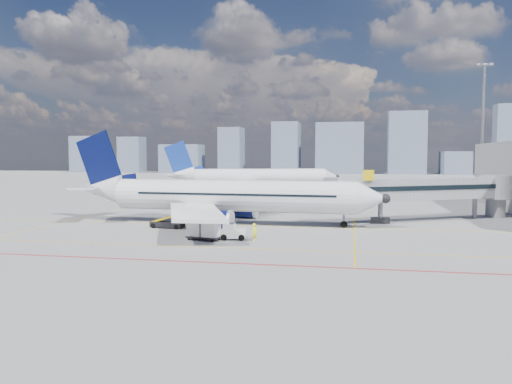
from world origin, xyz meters
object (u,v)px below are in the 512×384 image
main_aircraft (220,196)px  baggage_tug (232,231)px  second_aircraft (253,178)px  belt_loader (168,223)px  ramp_worker (255,232)px  cargo_dolly (204,230)px

main_aircraft → baggage_tug: size_ratio=15.83×
second_aircraft → belt_loader: bearing=-107.2°
baggage_tug → belt_loader: bearing=141.1°
main_aircraft → ramp_worker: (6.35, -11.20, -2.39)m
cargo_dolly → belt_loader: belt_loader is taller
baggage_tug → belt_loader: 10.63m
belt_loader → baggage_tug: bearing=-27.7°
cargo_dolly → belt_loader: 9.24m
second_aircraft → belt_loader: size_ratio=7.04×
main_aircraft → second_aircraft: bearing=100.1°
baggage_tug → cargo_dolly: (-2.56, -0.79, 0.19)m
main_aircraft → baggage_tug: bearing=-65.9°
cargo_dolly → main_aircraft: bearing=111.8°
belt_loader → ramp_worker: (10.93, -6.71, 0.27)m
baggage_tug → cargo_dolly: cargo_dolly is taller
second_aircraft → cargo_dolly: bearing=-101.9°
second_aircraft → belt_loader: second_aircraft is taller
belt_loader → main_aircraft: bearing=52.0°
main_aircraft → second_aircraft: (-6.54, 52.34, -0.00)m
cargo_dolly → belt_loader: size_ratio=0.64×
belt_loader → cargo_dolly: bearing=-40.9°
baggage_tug → belt_loader: (-8.68, 6.13, -0.21)m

